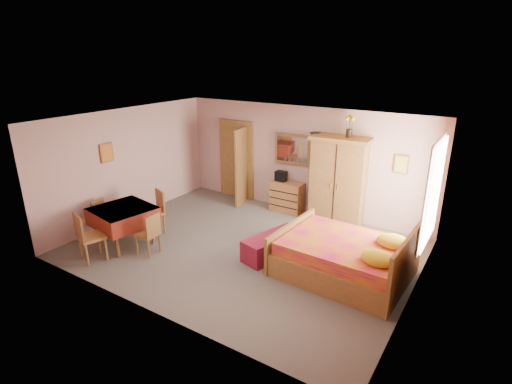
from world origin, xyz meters
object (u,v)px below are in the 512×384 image
Objects in this scene: bed at (344,247)px; bench at (273,245)px; chest_of_drawers at (287,197)px; floor_lamp at (313,176)px; wardrobe at (338,181)px; stereo at (281,176)px; dining_table at (124,226)px; wall_mirror at (292,149)px; chair_south at (92,236)px; chair_west at (106,219)px; chair_east at (147,234)px; chair_north at (153,212)px; sunflower_vase at (350,126)px.

bed is 1.43m from bench.
chest_of_drawers is 0.62× the size of bench.
floor_lamp reaches higher than bed.
wardrobe is at bearing -1.21° from chest_of_drawers.
bench is (1.06, -2.19, -0.67)m from stereo.
bed is at bearing 17.17° from dining_table.
wall_mirror is 0.46× the size of floor_lamp.
wardrobe reaches higher than dining_table.
bed is at bearing -53.06° from floor_lamp.
bench is (0.87, -2.17, -0.16)m from chest_of_drawers.
chair_south is (0.01, -0.78, 0.09)m from dining_table.
chest_of_drawers is 3.00× the size of stereo.
stereo is 2.52m from bench.
chair_west is at bearing 145.89° from chair_south.
chair_east is (-2.58, -3.40, -0.60)m from wardrobe.
chest_of_drawers is 2.34m from bench.
bench is at bearing 23.39° from dining_table.
floor_lamp is at bearing 75.60° from chair_south.
chair_south reaches higher than chair_north.
wall_mirror reaches higher than chair_north.
wardrobe is 2.17× the size of chair_north.
wall_mirror is at bearing 165.25° from wardrobe.
bed is 2.06× the size of dining_table.
floor_lamp is at bearing 52.95° from dining_table.
chair_south reaches higher than chair_west.
chair_north is at bearing -169.73° from bench.
chest_of_drawers is 0.73× the size of dining_table.
wall_mirror is 0.72m from stereo.
wall_mirror is 0.42× the size of bed.
floor_lamp reaches higher than chair_north.
wall_mirror reaches higher than chair_south.
wardrobe is at bearing 117.93° from chair_west.
dining_table is (-1.97, -3.60, -1.15)m from wall_mirror.
sunflower_vase reaches higher than chair_west.
dining_table is 1.16× the size of chair_north.
wall_mirror is 2.86m from bench.
chest_of_drawers is 0.96× the size of chair_east.
bench is 1.60× the size of chair_west.
bed is 1.73× the size of bench.
chair_west is at bearing -162.61° from bed.
floor_lamp is (0.65, -0.14, -0.52)m from wall_mirror.
chair_west is at bearing 176.79° from dining_table.
stereo is 4.18m from chair_west.
floor_lamp reaches higher than chest_of_drawers.
bed is at bearing -48.44° from wall_mirror.
stereo is 0.54× the size of sunflower_vase.
wall_mirror is 4.91m from chair_south.
dining_table is at bearing -120.25° from chest_of_drawers.
chair_east is at bearing 64.57° from chair_south.
stereo is 0.32× the size of chair_east.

